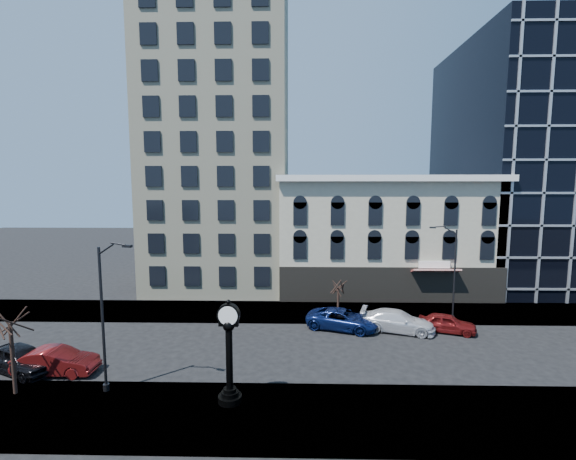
{
  "coord_description": "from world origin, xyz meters",
  "views": [
    {
      "loc": [
        2.67,
        -26.0,
        11.36
      ],
      "look_at": [
        2.0,
        4.0,
        8.0
      ],
      "focal_mm": 24.0,
      "sensor_mm": 36.0,
      "label": 1
    }
  ],
  "objects_px": {
    "car_near_a": "(21,359)",
    "car_near_b": "(56,361)",
    "street_lamp_near": "(109,278)",
    "street_clock": "(229,356)"
  },
  "relations": [
    {
      "from": "street_lamp_near",
      "to": "car_near_a",
      "type": "height_order",
      "value": "street_lamp_near"
    },
    {
      "from": "car_near_a",
      "to": "car_near_b",
      "type": "height_order",
      "value": "car_near_a"
    },
    {
      "from": "street_lamp_near",
      "to": "car_near_b",
      "type": "xyz_separation_m",
      "value": [
        -4.68,
        2.28,
        -5.77
      ]
    },
    {
      "from": "car_near_b",
      "to": "street_clock",
      "type": "bearing_deg",
      "value": -105.6
    },
    {
      "from": "street_clock",
      "to": "street_lamp_near",
      "type": "bearing_deg",
      "value": 176.99
    },
    {
      "from": "street_clock",
      "to": "car_near_a",
      "type": "relative_size",
      "value": 1.11
    },
    {
      "from": "street_lamp_near",
      "to": "car_near_b",
      "type": "height_order",
      "value": "street_lamp_near"
    },
    {
      "from": "car_near_a",
      "to": "street_clock",
      "type": "bearing_deg",
      "value": -79.4
    },
    {
      "from": "street_clock",
      "to": "car_near_a",
      "type": "height_order",
      "value": "street_clock"
    },
    {
      "from": "street_clock",
      "to": "street_lamp_near",
      "type": "height_order",
      "value": "street_lamp_near"
    }
  ]
}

